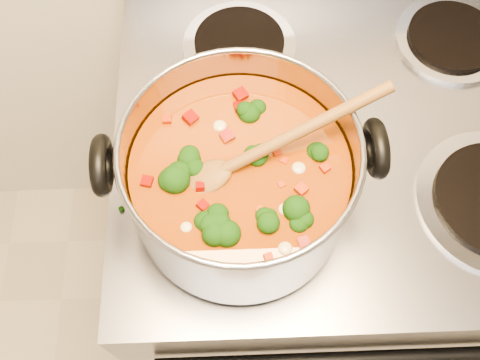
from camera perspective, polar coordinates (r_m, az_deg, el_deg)
name	(u,v)px	position (r m, az deg, el deg)	size (l,w,h in m)	color
electric_range	(319,224)	(1.26, 8.41, -4.63)	(0.76, 0.69, 1.08)	gray
stockpot	(240,179)	(0.69, 0.03, 0.10)	(0.35, 0.29, 0.17)	#9E9EA5
wooden_spoon	(253,155)	(0.65, 1.35, 2.66)	(0.27, 0.12, 0.09)	brown
cooktop_crumbs	(237,318)	(0.72, -0.30, -14.55)	(0.17, 0.02, 0.01)	black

